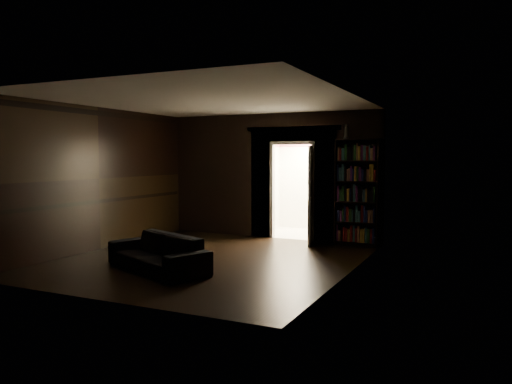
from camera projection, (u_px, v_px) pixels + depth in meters
ground at (210, 260)px, 8.84m from camera, size 5.50×5.50×0.00m
room_walls at (237, 164)px, 9.70m from camera, size 5.02×5.61×2.84m
kitchen_alcove at (309, 183)px, 12.04m from camera, size 2.20×1.80×2.60m
sofa at (158, 247)px, 8.01m from camera, size 2.14×1.55×0.75m
bookshelf at (357, 192)px, 10.26m from camera, size 0.94×0.45×2.20m
refrigerator at (335, 199)px, 12.02m from camera, size 0.94×0.90×1.65m
door at (310, 195)px, 10.41m from camera, size 0.27×0.83×2.05m
figurine at (346, 132)px, 10.27m from camera, size 0.13×0.13×0.30m
bottles at (332, 159)px, 11.88m from camera, size 0.63×0.09×0.26m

